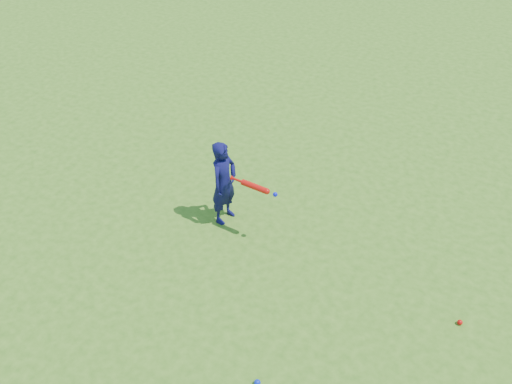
# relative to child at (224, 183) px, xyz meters

# --- Properties ---
(ground) EXTENTS (80.00, 80.00, 0.00)m
(ground) POSITION_rel_child_xyz_m (-0.24, -0.55, -0.61)
(ground) COLOR #3D711A
(ground) RESTS_ON ground
(child) EXTENTS (0.34, 0.47, 1.21)m
(child) POSITION_rel_child_xyz_m (0.00, 0.00, 0.00)
(child) COLOR #0F0F46
(child) RESTS_ON ground
(ground_ball_red) EXTENTS (0.06, 0.06, 0.06)m
(ground_ball_red) POSITION_rel_child_xyz_m (3.26, -0.40, -0.58)
(ground_ball_red) COLOR red
(ground_ball_red) RESTS_ON ground
(ground_ball_blue) EXTENTS (0.07, 0.07, 0.07)m
(ground_ball_blue) POSITION_rel_child_xyz_m (1.59, -2.13, -0.57)
(ground_ball_blue) COLOR #0C26D4
(ground_ball_blue) RESTS_ON ground
(bat_swing) EXTENTS (0.69, 0.12, 0.08)m
(bat_swing) POSITION_rel_child_xyz_m (0.53, -0.09, 0.17)
(bat_swing) COLOR red
(bat_swing) RESTS_ON ground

